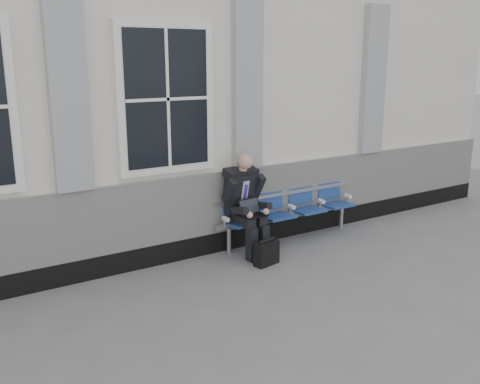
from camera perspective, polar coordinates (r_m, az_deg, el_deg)
ground at (r=6.25m, az=-4.39°, el=-12.19°), size 70.00×70.00×0.00m
station_building at (r=8.84m, az=-15.73°, el=10.08°), size 14.40×4.40×4.49m
bench at (r=8.28m, az=5.21°, el=-1.45°), size 2.60×0.47×0.91m
businessman at (r=7.61m, az=0.56°, el=-0.95°), size 0.61×0.82×1.47m
briefcase at (r=7.38m, az=2.85°, el=-6.49°), size 0.39×0.22×0.38m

